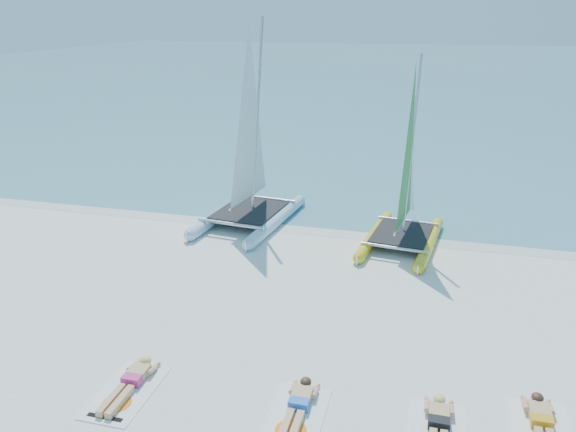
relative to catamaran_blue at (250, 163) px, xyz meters
name	(u,v)px	position (x,y,z in m)	size (l,w,h in m)	color
ground	(315,311)	(3.49, -5.59, -2.09)	(140.00, 140.00, 0.00)	white
sea	(419,69)	(3.49, 57.41, -2.08)	(140.00, 115.00, 0.01)	#6AB0B1
wet_sand_strip	(350,231)	(3.49, -0.09, -2.08)	(140.00, 1.40, 0.01)	silver
catamaran_blue	(250,163)	(0.00, 0.00, 0.00)	(3.01, 5.36, 6.99)	#A8CBDD
catamaran_yellow	(408,184)	(5.28, -0.36, -0.23)	(2.58, 4.74, 5.90)	yellow
towel_a	(126,392)	(0.63, -9.56, -2.08)	(1.00, 1.85, 0.02)	white
sunbather_a	(131,381)	(0.63, -9.37, -1.97)	(0.37, 1.73, 0.26)	tan
towel_b	(296,418)	(3.96, -9.43, -2.08)	(1.00, 1.85, 0.02)	white
sunbather_b	(298,406)	(3.96, -9.24, -1.97)	(0.37, 1.73, 0.26)	tan
sunbather_c	(439,425)	(6.45, -9.11, -1.97)	(0.37, 1.73, 0.26)	tan
sunbather_d	(542,423)	(8.20, -8.61, -1.97)	(0.37, 1.73, 0.26)	tan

